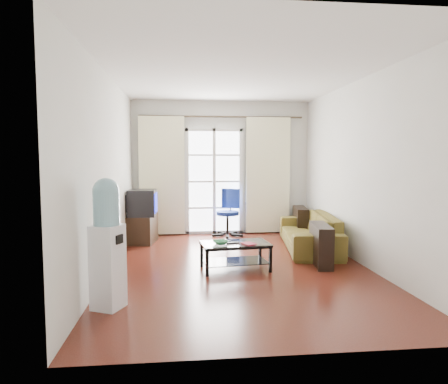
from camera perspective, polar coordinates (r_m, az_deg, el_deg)
The scene contains 20 objects.
floor at distance 5.82m, azimuth 2.13°, elevation -10.60°, with size 5.20×5.20×0.00m, color #572014.
ceiling at distance 5.72m, azimuth 2.22°, elevation 16.44°, with size 5.20×5.20×0.00m, color white.
wall_back at distance 8.19m, azimuth -0.40°, elevation 3.45°, with size 3.60×0.02×2.70m, color silver.
wall_front at distance 3.06m, azimuth 9.06°, elevation 1.06°, with size 3.60×0.02×2.70m, color silver.
wall_left at distance 5.65m, azimuth -16.25°, elevation 2.63°, with size 0.02×5.20×2.70m, color silver.
wall_right at distance 6.13m, azimuth 19.09°, elevation 2.72°, with size 0.02×5.20×2.70m, color silver.
french_door at distance 8.13m, azimuth -1.41°, elevation 1.50°, with size 1.16×0.06×2.15m.
curtain_rod at distance 8.13m, azimuth -0.33°, elevation 10.71°, with size 0.04×0.04×3.30m, color #4C3F2D.
curtain_left at distance 8.05m, azimuth -8.86°, elevation 2.30°, with size 0.90×0.07×2.35m, color #FFFECD.
curtain_right at distance 8.23m, azimuth 6.29°, elevation 2.39°, with size 0.90×0.07×2.35m, color #FFFECD.
radiator at distance 8.30m, azimuth 5.19°, elevation -3.62°, with size 0.64×0.12×0.64m, color #939396.
sofa at distance 7.02m, azimuth 12.06°, elevation -5.53°, with size 1.09×2.13×0.59m, color brown.
coffee_table at distance 5.61m, azimuth 1.60°, elevation -8.61°, with size 0.98×0.63×0.38m.
bowl at distance 5.49m, azimuth -0.49°, elevation -7.19°, with size 0.26×0.26×0.05m, color #328953.
book at distance 5.44m, azimuth 2.87°, elevation -7.48°, with size 0.22×0.24×0.02m, color #9F3513.
remote at distance 5.52m, azimuth 1.27°, elevation -7.28°, with size 0.18×0.05×0.02m, color black.
tv_stand at distance 7.53m, azimuth -11.63°, elevation -5.17°, with size 0.46×0.69×0.51m, color black.
crt_tv at distance 7.38m, azimuth -11.75°, elevation -1.51°, with size 0.54×0.53×0.48m.
task_chair at distance 7.98m, azimuth 0.57°, elevation -4.33°, with size 0.84×0.84×0.93m.
water_cooler at distance 4.28m, azimuth -16.34°, elevation -6.70°, with size 0.37×0.37×1.35m.
Camera 1 is at (-0.79, -5.55, 1.55)m, focal length 32.00 mm.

